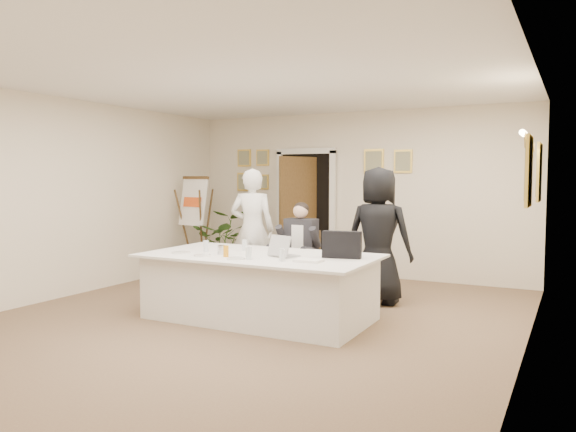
% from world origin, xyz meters
% --- Properties ---
extents(floor, '(7.00, 7.00, 0.00)m').
position_xyz_m(floor, '(0.00, 0.00, 0.00)').
color(floor, brown).
rests_on(floor, ground).
extents(ceiling, '(6.00, 7.00, 0.02)m').
position_xyz_m(ceiling, '(0.00, 0.00, 2.80)').
color(ceiling, white).
rests_on(ceiling, wall_back).
extents(wall_back, '(6.00, 0.10, 2.80)m').
position_xyz_m(wall_back, '(0.00, 3.50, 1.40)').
color(wall_back, '#F1E7CB').
rests_on(wall_back, floor).
extents(wall_left, '(0.10, 7.00, 2.80)m').
position_xyz_m(wall_left, '(-3.00, 0.00, 1.40)').
color(wall_left, '#F1E7CB').
rests_on(wall_left, floor).
extents(wall_right, '(0.10, 7.00, 2.80)m').
position_xyz_m(wall_right, '(3.00, 0.00, 1.40)').
color(wall_right, '#F1E7CB').
rests_on(wall_right, floor).
extents(doorway, '(1.14, 0.86, 2.20)m').
position_xyz_m(doorway, '(-0.88, 3.32, 1.04)').
color(doorway, black).
rests_on(doorway, floor).
extents(pictures_back_wall, '(3.40, 0.06, 0.80)m').
position_xyz_m(pictures_back_wall, '(-0.80, 3.47, 1.85)').
color(pictures_back_wall, '#E2BE4D').
rests_on(pictures_back_wall, wall_back).
extents(pictures_right_wall, '(0.06, 2.20, 0.80)m').
position_xyz_m(pictures_right_wall, '(2.97, 1.20, 1.75)').
color(pictures_right_wall, '#E2BE4D').
rests_on(pictures_right_wall, wall_right).
extents(wall_sconce, '(0.20, 0.30, 0.24)m').
position_xyz_m(wall_sconce, '(2.90, 1.20, 2.10)').
color(wall_sconce, gold).
rests_on(wall_sconce, wall_right).
extents(conference_table, '(2.75, 1.46, 0.78)m').
position_xyz_m(conference_table, '(0.07, 0.15, 0.39)').
color(conference_table, silver).
rests_on(conference_table, floor).
extents(seated_man, '(0.65, 0.69, 1.37)m').
position_xyz_m(seated_man, '(0.05, 1.27, 0.68)').
color(seated_man, black).
rests_on(seated_man, floor).
extents(flip_chart, '(0.60, 0.41, 1.67)m').
position_xyz_m(flip_chart, '(-2.50, 2.39, 0.77)').
color(flip_chart, '#3D2913').
rests_on(flip_chart, floor).
extents(standing_man, '(0.77, 0.63, 1.82)m').
position_xyz_m(standing_man, '(-0.90, 1.60, 0.91)').
color(standing_man, white).
rests_on(standing_man, floor).
extents(standing_woman, '(0.90, 0.59, 1.83)m').
position_xyz_m(standing_woman, '(1.06, 1.60, 0.91)').
color(standing_woman, black).
rests_on(standing_woman, floor).
extents(potted_palm, '(1.27, 1.19, 1.13)m').
position_xyz_m(potted_palm, '(-2.00, 2.50, 0.57)').
color(potted_palm, '#32591D').
rests_on(potted_palm, floor).
extents(laptop, '(0.41, 0.43, 0.28)m').
position_xyz_m(laptop, '(0.40, 0.15, 0.91)').
color(laptop, '#B7BABC').
rests_on(laptop, conference_table).
extents(laptop_bag, '(0.45, 0.20, 0.31)m').
position_xyz_m(laptop_bag, '(1.05, 0.32, 0.93)').
color(laptop_bag, black).
rests_on(laptop_bag, conference_table).
extents(paper_stack, '(0.29, 0.21, 0.03)m').
position_xyz_m(paper_stack, '(0.84, -0.11, 0.79)').
color(paper_stack, white).
rests_on(paper_stack, conference_table).
extents(plate_left, '(0.27, 0.27, 0.01)m').
position_xyz_m(plate_left, '(-0.82, -0.20, 0.78)').
color(plate_left, white).
rests_on(plate_left, conference_table).
extents(plate_mid, '(0.22, 0.22, 0.01)m').
position_xyz_m(plate_mid, '(-0.45, -0.27, 0.78)').
color(plate_mid, white).
rests_on(plate_mid, conference_table).
extents(plate_near, '(0.24, 0.24, 0.01)m').
position_xyz_m(plate_near, '(0.03, -0.30, 0.78)').
color(plate_near, white).
rests_on(plate_near, conference_table).
extents(glass_a, '(0.07, 0.07, 0.14)m').
position_xyz_m(glass_a, '(-0.64, 0.07, 0.84)').
color(glass_a, silver).
rests_on(glass_a, conference_table).
extents(glass_b, '(0.07, 0.07, 0.14)m').
position_xyz_m(glass_b, '(0.16, -0.25, 0.84)').
color(glass_b, silver).
rests_on(glass_b, conference_table).
extents(glass_c, '(0.07, 0.07, 0.14)m').
position_xyz_m(glass_c, '(0.56, -0.20, 0.84)').
color(glass_c, silver).
rests_on(glass_c, conference_table).
extents(glass_d, '(0.07, 0.07, 0.14)m').
position_xyz_m(glass_d, '(-0.27, 0.37, 0.84)').
color(glass_d, silver).
rests_on(glass_d, conference_table).
extents(oj_glass, '(0.08, 0.08, 0.13)m').
position_xyz_m(oj_glass, '(-0.17, -0.20, 0.84)').
color(oj_glass, orange).
rests_on(oj_glass, conference_table).
extents(steel_jug, '(0.11, 0.11, 0.11)m').
position_xyz_m(steel_jug, '(-0.33, -0.06, 0.83)').
color(steel_jug, silver).
rests_on(steel_jug, conference_table).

